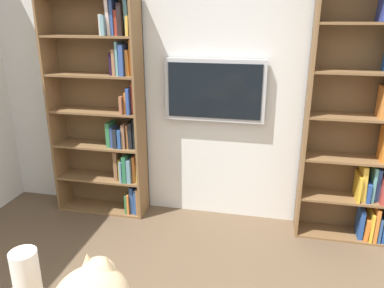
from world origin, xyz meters
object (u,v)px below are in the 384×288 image
Objects in this scene: wall_mounted_tv at (215,91)px; paper_towel_roll at (27,279)px; bookshelf_left at (368,118)px; bookshelf_right at (108,111)px.

wall_mounted_tv is 2.27m from paper_towel_roll.
paper_towel_roll is (1.70, 2.11, -0.22)m from bookshelf_left.
paper_towel_roll is (0.42, 2.20, -0.38)m from wall_mounted_tv.
bookshelf_left is at bearing 176.12° from wall_mounted_tv.
paper_towel_roll is at bearing 51.17° from bookshelf_left.
wall_mounted_tv is (-1.00, -0.08, 0.22)m from bookshelf_right.
bookshelf_right is (2.28, -0.00, -0.06)m from bookshelf_left.
bookshelf_right reaches higher than paper_towel_roll.
bookshelf_left reaches higher than paper_towel_roll.
bookshelf_left is 2.44× the size of wall_mounted_tv.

